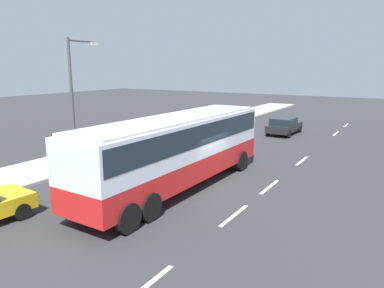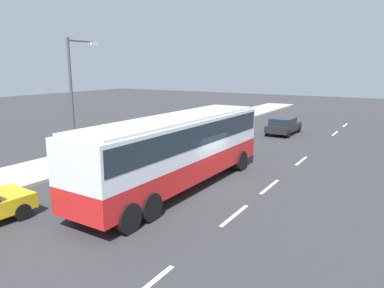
{
  "view_description": "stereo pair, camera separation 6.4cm",
  "coord_description": "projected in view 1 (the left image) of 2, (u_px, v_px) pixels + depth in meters",
  "views": [
    {
      "loc": [
        -14.69,
        -8.18,
        5.66
      ],
      "look_at": [
        -0.18,
        0.77,
        2.01
      ],
      "focal_mm": 33.59,
      "sensor_mm": 36.0,
      "label": 1
    },
    {
      "loc": [
        -14.72,
        -8.12,
        5.66
      ],
      "look_at": [
        -0.18,
        0.77,
        2.01
      ],
      "focal_mm": 33.59,
      "sensor_mm": 36.0,
      "label": 2
    }
  ],
  "objects": [
    {
      "name": "lane_centreline",
      "position": [
        284.0,
        175.0,
        19.22
      ],
      "size": [
        40.16,
        0.16,
        0.01
      ],
      "color": "white",
      "rests_on": "ground_plane"
    },
    {
      "name": "pedestrian_near_curb",
      "position": [
        155.0,
        125.0,
        28.69
      ],
      "size": [
        0.32,
        0.32,
        1.72
      ],
      "rotation": [
        0.0,
        0.0,
        1.56
      ],
      "color": "black",
      "rests_on": "sidewalk_curb"
    },
    {
      "name": "street_lamp",
      "position": [
        75.0,
        94.0,
        19.61
      ],
      "size": [
        2.11,
        0.24,
        7.06
      ],
      "color": "#47474C",
      "rests_on": "sidewalk_curb"
    },
    {
      "name": "car_black_sedan",
      "position": [
        284.0,
        125.0,
        30.82
      ],
      "size": [
        4.34,
        2.06,
        1.45
      ],
      "rotation": [
        0.0,
        0.0,
        -0.01
      ],
      "color": "black",
      "rests_on": "ground_plane"
    },
    {
      "name": "sidewalk_curb",
      "position": [
        79.0,
        159.0,
        22.28
      ],
      "size": [
        80.0,
        4.0,
        0.15
      ],
      "primitive_type": "cube",
      "color": "#A8A399",
      "rests_on": "ground_plane"
    },
    {
      "name": "pedestrian_at_crossing",
      "position": [
        68.0,
        149.0,
        20.58
      ],
      "size": [
        0.32,
        0.32,
        1.63
      ],
      "rotation": [
        0.0,
        0.0,
        1.56
      ],
      "color": "black",
      "rests_on": "sidewalk_curb"
    },
    {
      "name": "coach_bus",
      "position": [
        178.0,
        145.0,
        16.7
      ],
      "size": [
        12.07,
        2.94,
        3.44
      ],
      "rotation": [
        0.0,
        0.0,
        -0.02
      ],
      "color": "red",
      "rests_on": "ground_plane"
    },
    {
      "name": "ground_plane",
      "position": [
        207.0,
        185.0,
        17.61
      ],
      "size": [
        120.0,
        120.0,
        0.0
      ],
      "primitive_type": "plane",
      "color": "#333335"
    }
  ]
}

